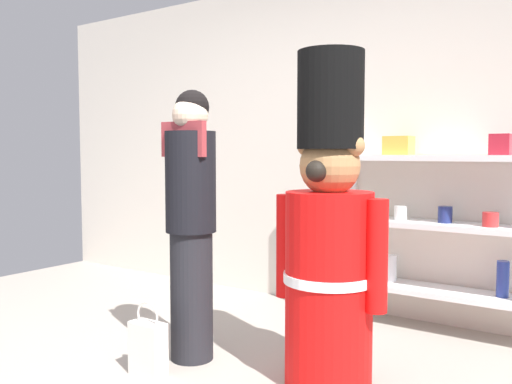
# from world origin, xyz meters

# --- Properties ---
(back_wall) EXTENTS (6.40, 0.12, 2.60)m
(back_wall) POSITION_xyz_m (0.00, 2.20, 1.30)
(back_wall) COLOR silver
(back_wall) RESTS_ON ground_plane
(merchandise_shelf) EXTENTS (1.52, 0.35, 1.51)m
(merchandise_shelf) POSITION_xyz_m (0.84, 1.98, 0.76)
(merchandise_shelf) COLOR white
(merchandise_shelf) RESTS_ON ground_plane
(teddy_bear_guard) EXTENTS (0.63, 0.47, 1.72)m
(teddy_bear_guard) POSITION_xyz_m (0.59, 0.78, 0.76)
(teddy_bear_guard) COLOR red
(teddy_bear_guard) RESTS_ON ground_plane
(person_shopper) EXTENTS (0.31, 0.29, 1.57)m
(person_shopper) POSITION_xyz_m (-0.23, 0.64, 0.84)
(person_shopper) COLOR black
(person_shopper) RESTS_ON ground_plane
(shopping_bag) EXTENTS (0.21, 0.10, 0.41)m
(shopping_bag) POSITION_xyz_m (-0.27, 0.32, 0.15)
(shopping_bag) COLOR silver
(shopping_bag) RESTS_ON ground_plane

